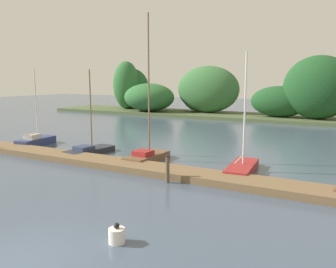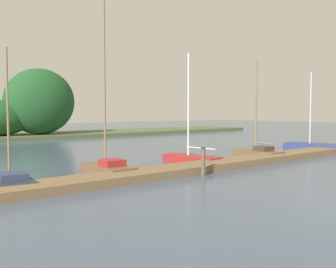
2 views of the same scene
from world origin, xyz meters
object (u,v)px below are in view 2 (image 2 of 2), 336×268
Objects in this scene: sailboat_1 at (10,180)px; sailboat_2 at (107,166)px; sailboat_5 at (311,146)px; sailboat_3 at (189,158)px; sailboat_4 at (257,151)px; mooring_piling_1 at (203,162)px.

sailboat_2 is (4.36, 0.07, 0.13)m from sailboat_1.
sailboat_2 reaches higher than sailboat_5.
sailboat_5 is at bearing -89.81° from sailboat_2.
sailboat_4 reaches higher than sailboat_3.
mooring_piling_1 is at bearing -133.82° from sailboat_2.
sailboat_5 is 4.46× the size of mooring_piling_1.
sailboat_2 is at bearing 88.17° from sailboat_3.
sailboat_2 reaches higher than sailboat_4.
sailboat_4 is (15.08, -0.36, 0.09)m from sailboat_1.
mooring_piling_1 is at bearing 139.55° from sailboat_3.
sailboat_2 is 1.37× the size of sailboat_4.
sailboat_1 is 4.19× the size of mooring_piling_1.
mooring_piling_1 is (-13.84, -2.62, 0.31)m from sailboat_5.
sailboat_2 is at bearing 134.05° from mooring_piling_1.
sailboat_5 is (16.93, -0.57, -0.06)m from sailboat_2.
sailboat_2 reaches higher than sailboat_1.
sailboat_2 is 10.73m from sailboat_4.
sailboat_5 is at bearing -100.15° from sailboat_3.
sailboat_1 is 9.93m from sailboat_3.
sailboat_1 is 15.08m from sailboat_4.
sailboat_3 is 1.07× the size of sailboat_5.
sailboat_5 reaches higher than sailboat_1.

